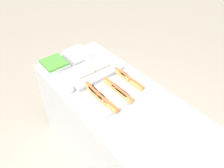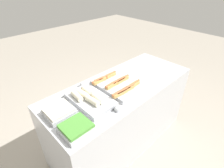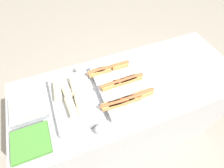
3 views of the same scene
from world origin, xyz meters
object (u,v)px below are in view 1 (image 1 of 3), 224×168
Objects in this scene: tray_side_back at (78,55)px; serving_spoon_far at (120,65)px; tray_hotdogs at (115,91)px; tray_side_front at (54,65)px; serving_spoon_near at (70,89)px; tray_wraps at (92,71)px.

tray_side_back reaches higher than serving_spoon_far.
tray_hotdogs is 0.70m from tray_side_front.
tray_hotdogs is at bearing -46.88° from serving_spoon_far.
serving_spoon_near and serving_spoon_far have the same top height.
tray_wraps is 1.96× the size of tray_side_back.
tray_side_front is 0.92× the size of serving_spoon_near.
tray_wraps reaches higher than tray_side_back.
tray_side_front is 0.86× the size of serving_spoon_far.
tray_side_front is 0.40m from serving_spoon_near.
tray_side_front is at bearing 171.58° from serving_spoon_near.
tray_wraps is at bearing 177.99° from tray_hotdogs.
tray_side_back is 0.92× the size of serving_spoon_near.
tray_wraps reaches higher than serving_spoon_far.
tray_side_front is (-0.31, -0.22, -0.00)m from tray_wraps.
tray_hotdogs is 1.78× the size of serving_spoon_far.
tray_hotdogs is 1.92× the size of serving_spoon_near.
tray_side_front is at bearing -90.00° from tray_side_back.
tray_wraps is at bearing 35.79° from tray_side_front.
tray_side_front is 0.64m from serving_spoon_far.
serving_spoon_far is (0.40, 0.23, -0.01)m from tray_side_back.
serving_spoon_near is (0.08, -0.28, -0.01)m from tray_wraps.
tray_side_back reaches higher than serving_spoon_near.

